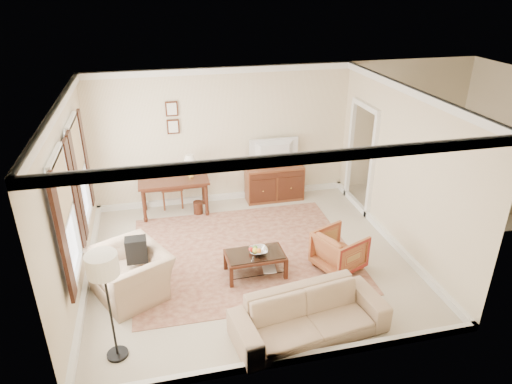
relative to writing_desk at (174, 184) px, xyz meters
name	(u,v)px	position (x,y,z in m)	size (l,w,h in m)	color
room_shell	(248,124)	(1.13, -2.05, 1.81)	(5.51, 5.01, 2.91)	beige
annex_bedroom	(440,190)	(5.62, -0.90, -0.32)	(3.00, 2.70, 2.90)	beige
window_front	(66,217)	(-1.57, -2.75, 0.89)	(0.12, 1.56, 1.80)	#CCB284
window_rear	(79,172)	(-1.57, -1.15, 0.89)	(0.12, 1.56, 1.80)	#CCB284
doorway	(360,159)	(3.84, -0.55, 0.41)	(0.10, 1.12, 2.25)	white
rug	(244,253)	(1.07, -1.85, -0.66)	(3.84, 3.29, 0.01)	maroon
writing_desk	(174,184)	(0.00, 0.00, 0.00)	(1.41, 0.71, 0.77)	#3F1D12
desk_chair	(171,184)	(-0.04, 0.35, -0.14)	(0.45, 0.45, 1.05)	brown
desk_lamp	(190,166)	(0.36, 0.00, 0.36)	(0.32, 0.32, 0.50)	silver
framed_prints	(172,118)	(0.10, 0.42, 1.28)	(0.25, 0.04, 0.68)	#3F1D12
sideboard	(274,183)	(2.19, 0.18, -0.28)	(1.26, 0.48, 0.77)	brown
tv	(275,145)	(2.19, 0.16, 0.62)	(1.02, 0.59, 0.13)	black
coffee_table	(255,259)	(1.13, -2.51, -0.35)	(0.98, 0.59, 0.41)	#3F1D12
fruit_bowl	(258,250)	(1.19, -2.51, -0.20)	(0.42, 0.42, 0.10)	silver
book_a	(248,264)	(1.02, -2.43, -0.50)	(0.28, 0.04, 0.38)	brown
book_b	(263,269)	(1.24, -2.61, -0.50)	(0.28, 0.03, 0.38)	brown
striped_armchair	(339,249)	(2.56, -2.64, -0.29)	(0.72, 0.68, 0.74)	maroon
club_armchair	(130,266)	(-0.85, -2.56, -0.16)	(1.15, 0.75, 1.00)	tan
backpack	(136,248)	(-0.73, -2.47, 0.09)	(0.32, 0.22, 0.40)	black
sofa	(310,310)	(1.54, -4.05, -0.25)	(2.13, 0.62, 0.83)	tan
floor_lamp	(104,273)	(-1.04, -3.87, 0.65)	(0.39, 0.39, 1.57)	black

